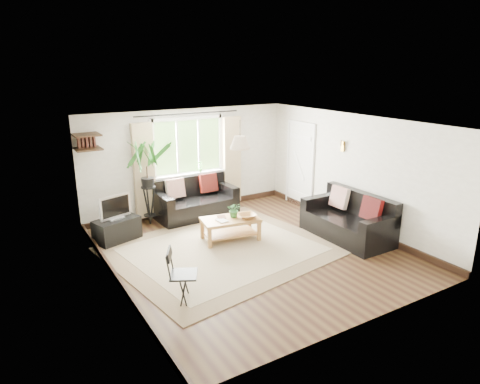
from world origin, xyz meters
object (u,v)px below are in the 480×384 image
coffee_table (230,229)px  folding_chair (184,275)px  tv_stand (117,230)px  palm_stand (148,183)px  sofa_right (347,218)px  sofa_back (196,199)px

coffee_table → folding_chair: (-1.71, -1.63, 0.18)m
tv_stand → palm_stand: 1.24m
sofa_right → palm_stand: (-3.11, 2.78, 0.49)m
sofa_right → tv_stand: size_ratio=2.16×
tv_stand → sofa_back: bearing=-4.5°
sofa_right → coffee_table: bearing=-118.3°
sofa_right → tv_stand: sofa_right is taller
coffee_table → folding_chair: size_ratio=1.36×
coffee_table → tv_stand: (-1.93, 1.13, 0.00)m
sofa_back → tv_stand: (-1.94, -0.46, -0.19)m
tv_stand → sofa_right: bearing=-47.0°
sofa_right → folding_chair: 3.80m
sofa_right → coffee_table: 2.34m
sofa_back → coffee_table: bearing=-92.3°
palm_stand → folding_chair: 3.41m
coffee_table → folding_chair: folding_chair is taller
folding_chair → sofa_back: bearing=0.2°
sofa_back → sofa_right: size_ratio=0.98×
tv_stand → folding_chair: 2.77m
sofa_back → palm_stand: size_ratio=0.98×
sofa_right → coffee_table: size_ratio=1.65×
sofa_back → coffee_table: size_ratio=1.61×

